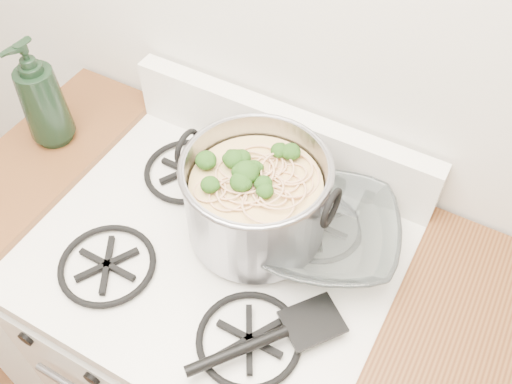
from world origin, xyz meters
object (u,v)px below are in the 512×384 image
(stock_pot, at_px, (256,199))
(glass_bowl, at_px, (326,238))
(spatula, at_px, (313,320))
(bottle, at_px, (40,93))
(gas_range, at_px, (223,343))

(stock_pot, distance_m, glass_bowl, 0.17)
(spatula, bearing_deg, stock_pot, -178.30)
(stock_pot, bearing_deg, spatula, -35.60)
(stock_pot, xyz_separation_m, bottle, (-0.57, 0.00, 0.04))
(spatula, relative_size, bottle, 1.10)
(stock_pot, bearing_deg, glass_bowl, 12.90)
(stock_pot, relative_size, glass_bowl, 2.80)
(gas_range, height_order, spatula, spatula)
(gas_range, distance_m, bottle, 0.81)
(gas_range, xyz_separation_m, bottle, (-0.51, 0.08, 0.62))
(gas_range, relative_size, bottle, 3.29)
(spatula, height_order, bottle, bottle)
(gas_range, bearing_deg, stock_pot, 55.82)
(glass_bowl, bearing_deg, gas_range, -150.16)
(stock_pot, distance_m, spatula, 0.26)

